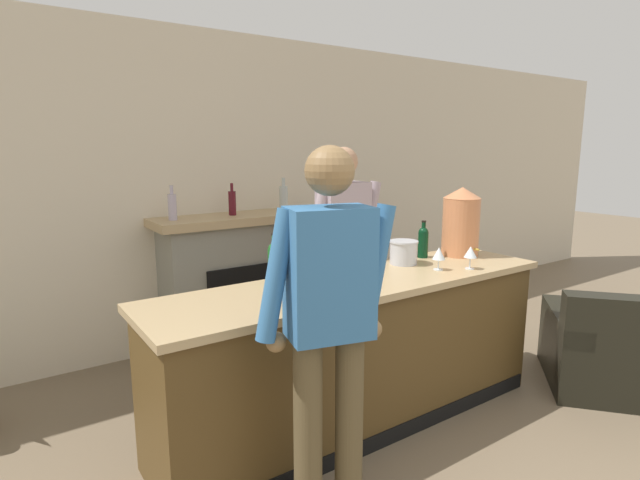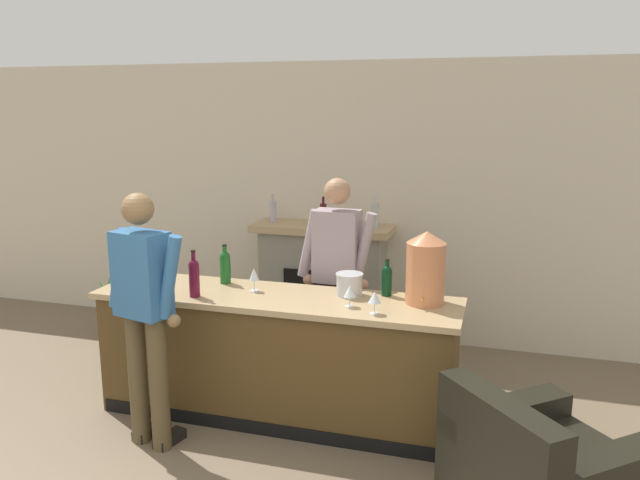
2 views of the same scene
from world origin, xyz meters
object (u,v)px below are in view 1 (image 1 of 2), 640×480
person_customer (329,328)px  ice_bucket_steel (404,252)px  armchair_black (616,356)px  copper_dispenser (461,221)px  person_bartender (343,254)px  fireplace_stone (234,280)px  wine_bottle_merlot_tall (301,274)px  wine_glass_front_left (439,254)px  wine_bottle_riesling_slim (275,261)px  wine_glass_near_bucket (330,262)px  wine_bottle_port_short (423,241)px  wine_glass_mid_counter (470,253)px

person_customer → ice_bucket_steel: person_customer is taller
armchair_black → ice_bucket_steel: size_ratio=6.18×
copper_dispenser → person_bartender: bearing=149.2°
fireplace_stone → wine_bottle_merlot_tall: fireplace_stone is taller
wine_bottle_merlot_tall → wine_glass_front_left: 1.15m
wine_bottle_riesling_slim → wine_glass_front_left: size_ratio=2.02×
wine_bottle_merlot_tall → wine_glass_front_left: wine_bottle_merlot_tall is taller
fireplace_stone → wine_glass_near_bucket: (-0.08, -1.58, 0.48)m
armchair_black → wine_glass_front_left: 1.61m
person_bartender → wine_bottle_port_short: person_bartender is taller
ice_bucket_steel → wine_bottle_merlot_tall: (-1.07, -0.35, 0.07)m
person_bartender → wine_glass_front_left: (0.28, -0.69, 0.09)m
ice_bucket_steel → person_customer: bearing=-146.7°
fireplace_stone → person_customer: 2.38m
person_bartender → person_customer: bearing=-129.4°
copper_dispenser → wine_glass_front_left: 0.56m
wine_bottle_merlot_tall → wine_glass_mid_counter: 1.34m
wine_bottle_riesling_slim → wine_glass_mid_counter: size_ratio=2.00×
armchair_black → person_bartender: 2.13m
person_customer → wine_bottle_merlot_tall: person_customer is taller
fireplace_stone → wine_glass_mid_counter: bearing=-64.2°
fireplace_stone → person_customer: person_customer is taller
wine_glass_near_bucket → wine_glass_front_left: (0.78, -0.16, -0.02)m
wine_bottle_merlot_tall → wine_glass_front_left: bearing=4.5°
wine_bottle_riesling_slim → wine_glass_front_left: 1.12m
armchair_black → wine_glass_near_bucket: size_ratio=6.94×
person_bartender → wine_bottle_merlot_tall: bearing=-138.1°
wine_glass_mid_counter → ice_bucket_steel: bearing=125.7°
ice_bucket_steel → wine_glass_front_left: (0.07, -0.26, 0.03)m
fireplace_stone → copper_dispenser: 2.01m
armchair_black → copper_dispenser: bearing=131.4°
ice_bucket_steel → wine_glass_front_left: ice_bucket_steel is taller
copper_dispenser → wine_bottle_port_short: size_ratio=1.87×
armchair_black → wine_bottle_riesling_slim: size_ratio=4.01×
copper_dispenser → wine_glass_front_left: copper_dispenser is taller
ice_bucket_steel → wine_glass_near_bucket: size_ratio=1.12×
person_customer → fireplace_stone: bearing=75.5°
fireplace_stone → wine_bottle_riesling_slim: fireplace_stone is taller
wine_glass_front_left → copper_dispenser: bearing=25.4°
fireplace_stone → wine_bottle_merlot_tall: (-0.45, -1.83, 0.51)m
fireplace_stone → ice_bucket_steel: fireplace_stone is taller
armchair_black → wine_glass_mid_counter: wine_glass_mid_counter is taller
person_bartender → wine_glass_front_left: person_bartender is taller
wine_bottle_port_short → wine_glass_front_left: bearing=-120.6°
ice_bucket_steel → wine_glass_near_bucket: (-0.71, -0.10, 0.04)m
person_bartender → wine_glass_mid_counter: size_ratio=11.35×
person_bartender → wine_bottle_port_short: (0.47, -0.35, 0.10)m
person_bartender → ice_bucket_steel: bearing=-63.7°
fireplace_stone → ice_bucket_steel: 1.66m
person_customer → wine_glass_near_bucket: person_customer is taller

